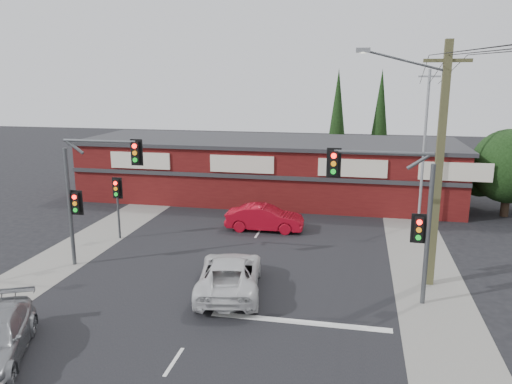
% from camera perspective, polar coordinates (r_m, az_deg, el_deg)
% --- Properties ---
extents(ground, '(120.00, 120.00, 0.00)m').
position_cam_1_polar(ground, '(20.49, -4.48, -11.79)').
color(ground, black).
rests_on(ground, ground).
extents(road_strip, '(14.00, 70.00, 0.01)m').
position_cam_1_polar(road_strip, '(24.97, -1.29, -7.07)').
color(road_strip, black).
rests_on(road_strip, ground).
extents(verge_left, '(3.00, 70.00, 0.02)m').
position_cam_1_polar(verge_left, '(28.02, -18.58, -5.49)').
color(verge_left, gray).
rests_on(verge_left, ground).
extents(verge_right, '(3.00, 70.00, 0.02)m').
position_cam_1_polar(verge_right, '(24.61, 18.58, -8.07)').
color(verge_right, gray).
rests_on(verge_right, ground).
extents(stop_line, '(6.50, 0.35, 0.01)m').
position_cam_1_polar(stop_line, '(18.54, 4.98, -14.57)').
color(stop_line, silver).
rests_on(stop_line, ground).
extents(white_suv, '(3.31, 5.63, 1.47)m').
position_cam_1_polar(white_suv, '(20.62, -3.02, -9.38)').
color(white_suv, silver).
rests_on(white_suv, ground).
extents(red_sedan, '(4.44, 1.65, 1.45)m').
position_cam_1_polar(red_sedan, '(28.48, 1.00, -2.98)').
color(red_sedan, '#A60A1A').
rests_on(red_sedan, ground).
extents(lane_dashes, '(0.12, 41.11, 0.01)m').
position_cam_1_polar(lane_dashes, '(22.03, -3.20, -9.89)').
color(lane_dashes, silver).
rests_on(lane_dashes, ground).
extents(shop_building, '(27.30, 8.40, 4.22)m').
position_cam_1_polar(shop_building, '(35.97, 1.41, 2.72)').
color(shop_building, '#4C0F0F').
rests_on(shop_building, ground).
extents(tree_cluster, '(5.90, 5.10, 5.50)m').
position_cam_1_polar(tree_cluster, '(35.05, 27.06, 2.27)').
color(tree_cluster, '#2D2116').
rests_on(tree_cluster, ground).
extents(conifer_near, '(1.80, 1.80, 9.25)m').
position_cam_1_polar(conifer_near, '(41.99, 9.28, 8.65)').
color(conifer_near, '#2D2116').
rests_on(conifer_near, ground).
extents(conifer_far, '(1.80, 1.80, 9.25)m').
position_cam_1_polar(conifer_far, '(43.98, 14.01, 8.63)').
color(conifer_far, '#2D2116').
rests_on(conifer_far, ground).
extents(traffic_mast_left, '(3.77, 0.27, 5.97)m').
position_cam_1_polar(traffic_mast_left, '(23.50, -18.51, 0.92)').
color(traffic_mast_left, '#47494C').
rests_on(traffic_mast_left, ground).
extents(traffic_mast_right, '(3.96, 0.27, 5.97)m').
position_cam_1_polar(traffic_mast_right, '(19.47, 15.97, -1.28)').
color(traffic_mast_right, '#47494C').
rests_on(traffic_mast_right, ground).
extents(pedestal_signal, '(0.55, 0.27, 3.38)m').
position_cam_1_polar(pedestal_signal, '(27.61, -15.57, -0.38)').
color(pedestal_signal, '#47494C').
rests_on(pedestal_signal, ground).
extents(utility_pole, '(4.38, 0.59, 10.00)m').
position_cam_1_polar(utility_pole, '(21.30, 19.88, 3.63)').
color(utility_pole, brown).
rests_on(utility_pole, ground).
extents(steel_pole, '(1.20, 0.16, 9.00)m').
position_cam_1_polar(steel_pole, '(30.32, 18.66, 5.00)').
color(steel_pole, gray).
rests_on(steel_pole, ground).
extents(power_lines, '(2.01, 29.00, 1.22)m').
position_cam_1_polar(power_lines, '(15.70, 24.11, 13.56)').
color(power_lines, black).
rests_on(power_lines, ground).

